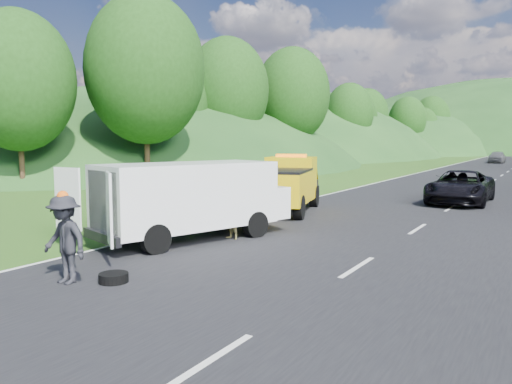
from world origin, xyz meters
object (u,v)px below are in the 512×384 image
Objects in this scene: woman at (203,224)px; suitcase at (183,215)px; child at (233,240)px; white_van at (193,197)px; tow_truck at (286,184)px; worker at (66,284)px; spare_tire at (114,283)px; passing_suv at (460,203)px.

suitcase is (-0.79, -0.16, 0.28)m from woman.
child is at bearing -128.11° from woman.
white_van reaches higher than child.
suitcase is (-2.00, -4.39, -0.91)m from tow_truck.
white_van reaches higher than worker.
woman is at bearing -121.92° from tow_truck.
spare_tire is 18.64m from passing_suv.
woman is at bearing 112.79° from spare_tire.
tow_truck is 1.06× the size of passing_suv.
tow_truck reaches higher than worker.
child is (2.57, -1.88, 0.00)m from woman.
worker is 3.02× the size of spare_tire.
suitcase is at bearing 113.13° from worker.
suitcase is 7.86m from spare_tire.
tow_truck reaches higher than white_van.
white_van is 5.32m from worker.
worker is at bearing -84.31° from child.
white_van is at bearing -112.14° from passing_suv.
passing_suv reaches higher than spare_tire.
child is (1.36, -6.12, -1.19)m from tow_truck.
spare_tire is (0.40, -5.18, 0.00)m from child.
white_van is 4.95m from spare_tire.
child is at bearing 94.39° from spare_tire.
white_van is 3.48m from suitcase.
child is at bearing 87.48° from worker.
tow_truck reaches higher than spare_tire.
worker reaches higher than passing_suv.
white_van reaches higher than spare_tire.
child is 5.76m from worker.
white_van is at bearing -45.31° from suitcase.
child is 13.76m from passing_suv.
passing_suv is at bearing -34.29° from woman.
woman reaches higher than suitcase.
child reaches higher than spare_tire.
passing_suv is (7.85, 11.28, -0.28)m from suitcase.
woman is at bearing 139.50° from white_van.
spare_tire is (0.82, 0.57, 0.00)m from worker.
child is at bearing -93.44° from tow_truck.
child is 5.20m from spare_tire.
passing_suv is (5.52, 13.64, -1.34)m from white_van.
white_van is 3.97× the size of woman.
white_van is at bearing 98.43° from worker.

